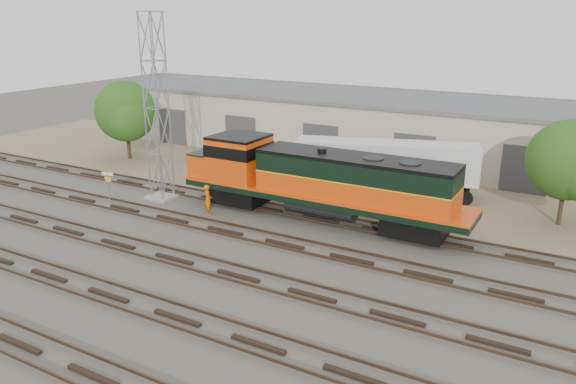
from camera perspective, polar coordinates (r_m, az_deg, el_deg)
The scene contains 12 objects.
ground at distance 29.82m, azimuth -1.80°, elevation -6.42°, with size 140.00×140.00×0.00m, color #47423A.
dirt_strip at distance 42.55m, azimuth 8.73°, elevation 0.87°, with size 80.00×16.00×0.02m, color #726047.
tracks at distance 27.52m, azimuth -5.07°, elevation -8.47°, with size 80.00×20.40×0.28m.
warehouse at distance 49.25m, azimuth 12.29°, elevation 6.15°, with size 58.40×10.40×5.30m.
locomotive at distance 34.03m, azimuth 2.92°, elevation 1.20°, with size 18.48×3.24×4.44m.
signal_tower at distance 38.34m, azimuth -13.18°, elevation 7.96°, with size 1.82×1.82×12.31m.
sign_post at distance 39.43m, azimuth -17.81°, elevation 1.09°, with size 0.86×0.21×2.12m.
worker at distance 35.69m, azimuth -8.14°, elevation -0.78°, with size 0.71×0.47×1.95m, color #DE5E0C.
semi_trailer at distance 39.27m, azimuth 10.29°, elevation 2.98°, with size 12.50×6.13×3.80m.
tree_west at distance 50.09m, azimuth -16.09°, elevation 7.68°, with size 5.44×5.18×6.78m.
tree_mid at distance 37.69m, azimuth 2.87°, elevation 1.33°, with size 3.98×3.79×3.79m.
tree_east at distance 36.39m, azimuth 26.91°, elevation 2.60°, with size 4.97×4.73×6.39m.
Camera 1 is at (14.20, -23.22, 12.19)m, focal length 35.00 mm.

